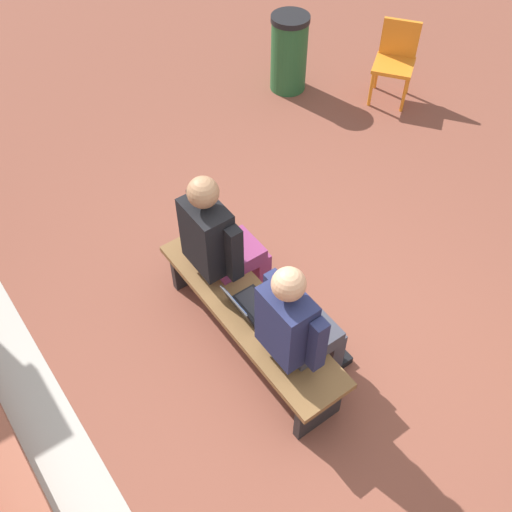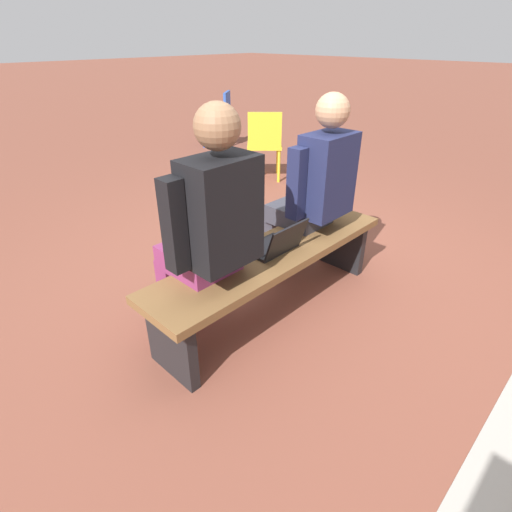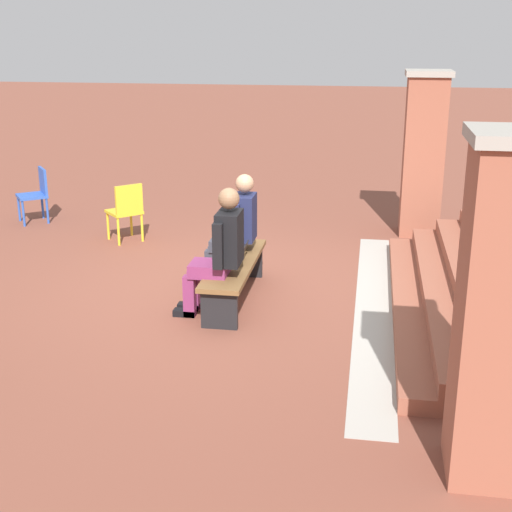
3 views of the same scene
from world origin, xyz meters
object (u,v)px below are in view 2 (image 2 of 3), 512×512
(person_adult, at_px, (208,228))
(laptop, at_px, (276,244))
(bench, at_px, (274,264))
(plastic_chair_near_bench_right, at_px, (221,115))
(plastic_chair_near_bench_left, at_px, (264,141))
(person_student, at_px, (312,190))

(person_adult, xyz_separation_m, laptop, (-0.45, 0.08, -0.23))
(bench, xyz_separation_m, plastic_chair_near_bench_right, (-2.80, -3.66, 0.13))
(laptop, distance_m, plastic_chair_near_bench_right, 4.62)
(bench, height_order, plastic_chair_near_bench_right, plastic_chair_near_bench_right)
(person_adult, height_order, laptop, person_adult)
(bench, xyz_separation_m, plastic_chair_near_bench_left, (-1.98, -1.93, 0.13))
(bench, relative_size, plastic_chair_near_bench_right, 2.14)
(laptop, distance_m, plastic_chair_near_bench_left, 2.77)
(plastic_chair_near_bench_right, bearing_deg, person_adult, 47.87)
(person_student, relative_size, plastic_chair_near_bench_left, 1.59)
(plastic_chair_near_bench_left, bearing_deg, plastic_chair_near_bench_right, -115.28)
(person_adult, bearing_deg, plastic_chair_near_bench_right, -132.13)
(plastic_chair_near_bench_right, bearing_deg, person_student, 56.88)
(person_student, xyz_separation_m, person_adult, (0.90, -0.00, 0.02))
(bench, relative_size, laptop, 5.62)
(laptop, xyz_separation_m, plastic_chair_near_bench_right, (-2.80, -3.67, -0.02))
(bench, distance_m, plastic_chair_near_bench_left, 2.77)
(plastic_chair_near_bench_left, bearing_deg, person_adult, 37.41)
(laptop, relative_size, plastic_chair_near_bench_left, 0.38)
(person_adult, relative_size, laptop, 4.31)
(person_student, relative_size, person_adult, 0.97)
(person_student, distance_m, plastic_chair_near_bench_right, 4.30)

